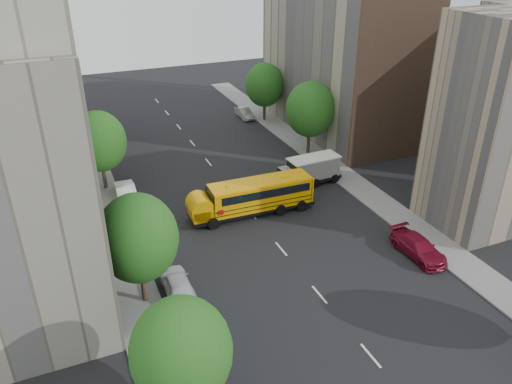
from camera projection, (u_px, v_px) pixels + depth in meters
ground at (270, 236)px, 40.38m from camera, size 120.00×120.00×0.00m
sidewalk_left at (116, 235)px, 40.42m from camera, size 3.00×80.00×0.12m
sidewalk_right at (357, 185)px, 48.44m from camera, size 3.00×80.00×0.12m
lane_markings at (228, 185)px, 48.54m from camera, size 0.15×64.00×0.01m
building_left_redbrick at (13, 92)px, 53.96m from camera, size 10.00×15.00×13.00m
building_left_near at (0, 215)px, 26.51m from camera, size 10.00×7.00×17.00m
building_right_near at (504, 124)px, 39.06m from camera, size 10.00×7.00×17.00m
building_right_far at (340, 55)px, 58.82m from camera, size 10.00×22.00×18.00m
building_right_sidewall at (398, 77)px, 49.85m from camera, size 10.10×0.30×18.00m
street_tree_0 at (181, 352)px, 22.98m from camera, size 4.80×4.80×7.41m
street_tree_1 at (138, 238)px, 31.00m from camera, size 5.12×5.12×7.90m
street_tree_2 at (99, 141)px, 45.75m from camera, size 4.99×4.99×7.71m
street_tree_4 at (310, 109)px, 53.30m from camera, size 5.25×5.25×8.10m
street_tree_5 at (265, 85)px, 63.26m from camera, size 4.86×4.86×7.51m
school_bus at (251, 196)px, 42.87m from camera, size 11.05×2.94×3.10m
safari_truck at (309, 170)px, 48.25m from camera, size 6.46×2.71×2.71m
parked_car_0 at (177, 284)px, 33.62m from camera, size 1.92×4.63×1.57m
parked_car_1 at (126, 192)px, 45.58m from camera, size 1.92×4.92×1.60m
parked_car_3 at (418, 247)px, 37.64m from camera, size 2.16×5.11×1.47m
parked_car_5 at (245, 113)px, 66.07m from camera, size 1.41×4.02×1.32m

